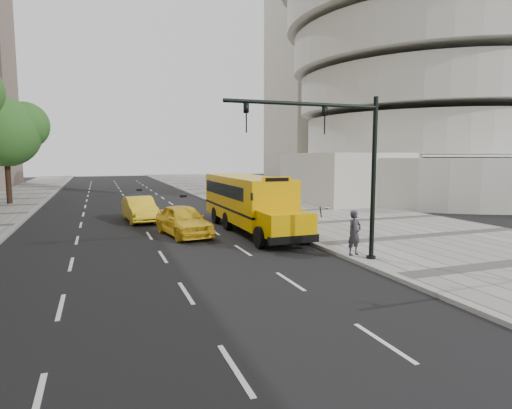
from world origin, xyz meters
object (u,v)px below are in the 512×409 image
object	(u,v)px
school_bus	(248,199)
taxi_far	(140,209)
tree_c	(7,132)
traffic_signal	(342,158)
taxi_near	(184,220)
pedestrian	(354,233)

from	to	relation	value
school_bus	taxi_far	size ratio (longest dim) A/B	2.45
school_bus	taxi_far	world-z (taller)	school_bus
tree_c	traffic_signal	xyz separation A→B (m)	(15.58, -26.96, -2.06)
taxi_near	taxi_far	distance (m)	6.17
taxi_far	tree_c	bearing A→B (deg)	121.11
pedestrian	traffic_signal	world-z (taller)	traffic_signal
school_bus	pedestrian	distance (m)	8.29
tree_c	taxi_far	bearing A→B (deg)	-53.81
school_bus	taxi_far	xyz separation A→B (m)	(-5.48, 5.32, -0.99)
tree_c	traffic_signal	distance (m)	31.20
taxi_near	pedestrian	size ratio (longest dim) A/B	2.59
pedestrian	traffic_signal	bearing A→B (deg)	-161.61
tree_c	school_bus	world-z (taller)	tree_c
traffic_signal	taxi_far	bearing A→B (deg)	113.65
school_bus	taxi_near	size ratio (longest dim) A/B	2.44
taxi_far	traffic_signal	size ratio (longest dim) A/B	0.74
taxi_far	traffic_signal	distance (m)	15.73
tree_c	taxi_far	world-z (taller)	tree_c
traffic_signal	pedestrian	bearing A→B (deg)	32.91
tree_c	taxi_near	bearing A→B (deg)	-59.43
tree_c	pedestrian	xyz separation A→B (m)	(16.66, -26.26, -5.09)
tree_c	traffic_signal	world-z (taller)	tree_c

